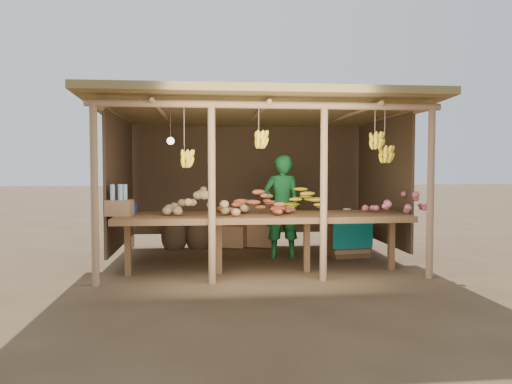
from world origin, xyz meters
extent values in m
plane|color=brown|center=(0.00, 0.00, 0.00)|extent=(60.00, 60.00, 0.00)
cylinder|color=#A07952|center=(-2.10, -1.50, 1.10)|extent=(0.09, 0.09, 2.20)
cylinder|color=#A07952|center=(2.10, -1.50, 1.10)|extent=(0.09, 0.09, 2.20)
cylinder|color=#A07952|center=(-2.10, 1.50, 1.10)|extent=(0.09, 0.09, 2.20)
cylinder|color=#A07952|center=(2.10, 1.50, 1.10)|extent=(0.09, 0.09, 2.20)
cylinder|color=#A07952|center=(-0.70, -1.50, 1.10)|extent=(0.09, 0.09, 2.20)
cylinder|color=#A07952|center=(0.70, -1.50, 1.10)|extent=(0.09, 0.09, 2.20)
cylinder|color=#A07952|center=(0.00, -1.50, 2.20)|extent=(4.40, 0.09, 0.09)
cylinder|color=#A07952|center=(0.00, 1.50, 2.20)|extent=(4.40, 0.09, 0.09)
cube|color=olive|center=(0.00, 0.00, 2.29)|extent=(4.70, 3.50, 0.28)
cube|color=#4E3924|center=(0.00, 1.48, 1.21)|extent=(4.20, 0.04, 1.98)
cube|color=#4E3924|center=(-2.08, 0.20, 1.21)|extent=(0.04, 2.40, 1.98)
cube|color=#4E3924|center=(2.08, 0.20, 1.21)|extent=(0.04, 2.40, 1.98)
cube|color=brown|center=(0.00, -0.95, 0.76)|extent=(3.90, 1.05, 0.08)
cube|color=brown|center=(-1.80, -0.95, 0.36)|extent=(0.08, 0.08, 0.72)
cube|color=brown|center=(-0.60, -0.95, 0.36)|extent=(0.08, 0.08, 0.72)
cube|color=brown|center=(0.60, -0.95, 0.36)|extent=(0.08, 0.08, 0.72)
cube|color=brown|center=(1.80, -0.95, 0.36)|extent=(0.08, 0.08, 0.72)
cylinder|color=navy|center=(-1.90, -0.62, 0.86)|extent=(0.36, 0.36, 0.13)
cube|color=#976943|center=(-1.90, -0.96, 0.90)|extent=(0.35, 0.29, 0.21)
imported|color=#19722F|center=(0.43, 0.15, 0.81)|extent=(0.60, 0.41, 1.63)
cube|color=brown|center=(1.51, 0.16, 0.27)|extent=(0.65, 0.57, 0.55)
cube|color=#0B7F7D|center=(1.51, 0.16, 0.58)|extent=(0.72, 0.64, 0.05)
cube|color=#976943|center=(0.23, 1.19, 0.21)|extent=(0.58, 0.53, 0.37)
cube|color=#976943|center=(0.23, 1.19, 0.58)|extent=(0.58, 0.53, 0.37)
cube|color=#976943|center=(-0.29, 1.19, 0.21)|extent=(0.58, 0.53, 0.37)
ellipsoid|color=#4E3924|center=(-1.32, 1.14, 0.27)|extent=(0.46, 0.46, 0.62)
ellipsoid|color=#4E3924|center=(-0.90, 1.14, 0.27)|extent=(0.46, 0.46, 0.62)
camera|label=1|loc=(-0.79, -7.62, 1.45)|focal=35.00mm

